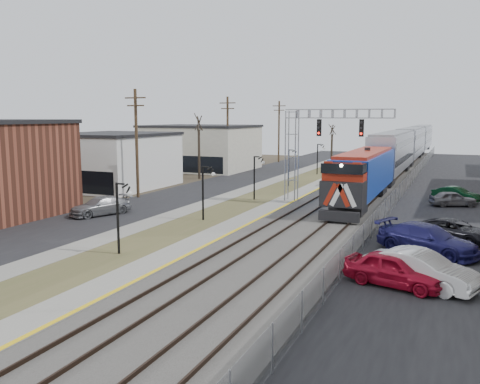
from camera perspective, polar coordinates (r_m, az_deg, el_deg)
The scene contains 23 objects.
ground at distance 20.65m, azimuth -17.92°, elevation -13.37°, with size 160.00×160.00×0.00m, color #473D2D.
street_west at distance 55.47m, azimuth -2.90°, elevation 0.70°, with size 7.00×120.00×0.04m, color black.
sidewalk at distance 53.64m, azimuth 1.41°, elevation 0.47°, with size 2.00×120.00×0.08m, color gray.
grass_median at distance 52.60m, azimuth 4.44°, elevation 0.27°, with size 4.00×120.00×0.06m, color #4E502A.
platform at distance 51.70m, azimuth 7.59°, elevation 0.18°, with size 2.00×120.00×0.24m, color gray.
ballast_bed at distance 50.59m, azimuth 13.04°, elevation -0.17°, with size 8.00×120.00×0.20m, color #595651.
platform_edge at distance 51.45m, azimuth 8.53°, elevation 0.26°, with size 0.24×120.00×0.01m, color gold.
track_near at distance 50.95m, azimuth 10.83°, elevation 0.16°, with size 1.58×120.00×0.15m.
track_far at distance 50.32m, azimuth 14.72°, elevation -0.08°, with size 1.58×120.00×0.15m.
train at distance 79.20m, azimuth 18.10°, elevation 4.75°, with size 3.00×85.85×5.33m.
signal_gantry at distance 43.86m, azimuth 8.00°, elevation 5.87°, with size 9.00×1.07×8.15m.
lampposts at distance 37.07m, azimuth -3.98°, elevation -0.11°, with size 0.14×62.14×4.00m.
utility_poles at distance 47.93m, azimuth -11.53°, elevation 5.30°, with size 0.28×80.28×10.00m.
fence at distance 49.92m, azimuth 17.81°, elevation 0.34°, with size 0.04×120.00×1.60m, color gray.
buildings_west at distance 51.46m, azimuth -17.93°, elevation 3.05°, with size 14.00×67.00×7.00m.
bare_trees at distance 59.18m, azimuth -2.25°, elevation 3.81°, with size 12.30×42.30×5.95m.
car_lot_a at distance 23.85m, azimuth 16.98°, elevation -8.41°, with size 1.80×4.46×1.52m, color #A30C24.
car_lot_b at distance 24.07m, azimuth 19.59°, elevation -8.26°, with size 1.71×4.90×1.61m, color silver.
car_lot_c at distance 33.53m, azimuth 22.99°, elevation -4.05°, with size 2.15×4.66×1.29m, color black.
car_lot_d at distance 29.82m, azimuth 20.31°, elevation -5.08°, with size 2.28×5.60×1.62m, color navy.
car_lot_e at distance 46.28m, azimuth 22.79°, elevation -0.74°, with size 1.51×3.75×1.28m, color slate.
car_lot_f at distance 48.76m, azimuth 23.08°, elevation -0.29°, with size 1.39×4.00×1.32m, color #0A361A.
car_street_b at distance 40.36m, azimuth -15.41°, elevation -1.57°, with size 1.95×4.79×1.39m, color slate.
Camera 1 is at (12.91, -14.23, 7.55)m, focal length 38.00 mm.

